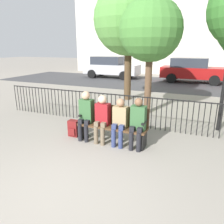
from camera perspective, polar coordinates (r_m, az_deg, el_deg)
name	(u,v)px	position (r m, az deg, el deg)	size (l,w,h in m)	color
ground_plane	(58,196)	(3.88, -13.92, -20.52)	(80.00, 80.00, 0.00)	gray
park_bench	(113,123)	(5.45, 0.33, -2.86)	(1.75, 0.45, 0.92)	#4C331E
seated_person_0	(86,113)	(5.57, -6.82, -0.27)	(0.34, 0.39, 1.26)	black
seated_person_1	(102,116)	(5.37, -2.61, -1.17)	(0.34, 0.39, 1.20)	brown
seated_person_2	(120,120)	(5.21, 2.05, -2.04)	(0.34, 0.39, 1.16)	navy
seated_person_3	(138,121)	(5.07, 6.72, -2.37)	(0.34, 0.39, 1.21)	black
backpack	(74,128)	(5.96, -9.98, -4.24)	(0.28, 0.23, 0.44)	maroon
fence_railing	(129,108)	(6.54, 4.37, 1.05)	(9.01, 0.03, 0.95)	black
tree_1	(129,20)	(9.90, 4.41, 22.81)	(2.95, 2.95, 4.88)	#4C3823
tree_3	(151,30)	(7.79, 10.06, 20.24)	(2.10, 2.10, 3.91)	brown
street_surface	(170,84)	(14.73, 15.02, 7.06)	(24.00, 6.00, 0.01)	#3D3D3F
parked_car_0	(192,70)	(15.80, 20.24, 10.30)	(4.20, 1.94, 1.62)	maroon
parked_car_1	(111,67)	(17.23, -0.35, 11.75)	(4.20, 1.94, 1.62)	#B7B7BC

